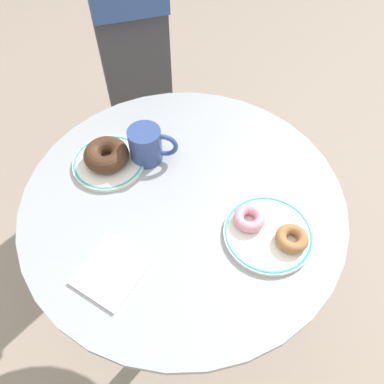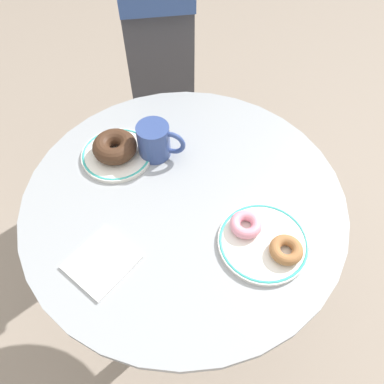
% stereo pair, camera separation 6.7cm
% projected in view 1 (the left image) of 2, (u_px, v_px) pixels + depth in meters
% --- Properties ---
extents(ground_plane, '(7.00, 7.00, 0.02)m').
position_uv_depth(ground_plane, '(187.00, 309.00, 1.51)').
color(ground_plane, gray).
extents(cafe_table, '(0.76, 0.76, 0.75)m').
position_uv_depth(cafe_table, '(184.00, 244.00, 1.07)').
color(cafe_table, '#999EA3').
rests_on(cafe_table, ground).
extents(plate_left, '(0.18, 0.18, 0.01)m').
position_uv_depth(plate_left, '(109.00, 162.00, 0.95)').
color(plate_left, white).
rests_on(plate_left, cafe_table).
extents(plate_right, '(0.20, 0.20, 0.01)m').
position_uv_depth(plate_right, '(268.00, 234.00, 0.83)').
color(plate_right, white).
rests_on(plate_right, cafe_table).
extents(donut_chocolate, '(0.15, 0.15, 0.04)m').
position_uv_depth(donut_chocolate, '(106.00, 155.00, 0.93)').
color(donut_chocolate, '#422819').
rests_on(donut_chocolate, plate_left).
extents(donut_cinnamon, '(0.09, 0.09, 0.02)m').
position_uv_depth(donut_cinnamon, '(292.00, 238.00, 0.80)').
color(donut_cinnamon, '#A36B3D').
rests_on(donut_cinnamon, plate_right).
extents(donut_pink_frosted, '(0.09, 0.09, 0.02)m').
position_uv_depth(donut_pink_frosted, '(248.00, 220.00, 0.83)').
color(donut_pink_frosted, pink).
rests_on(donut_pink_frosted, plate_right).
extents(paper_napkin, '(0.13, 0.14, 0.01)m').
position_uv_depth(paper_napkin, '(111.00, 272.00, 0.78)').
color(paper_napkin, white).
rests_on(paper_napkin, cafe_table).
extents(coffee_mug, '(0.12, 0.08, 0.09)m').
position_uv_depth(coffee_mug, '(147.00, 145.00, 0.93)').
color(coffee_mug, '#334784').
rests_on(coffee_mug, cafe_table).
extents(person_figure, '(0.42, 0.43, 1.74)m').
position_uv_depth(person_figure, '(124.00, 2.00, 1.22)').
color(person_figure, '#3D3D42').
rests_on(person_figure, ground).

